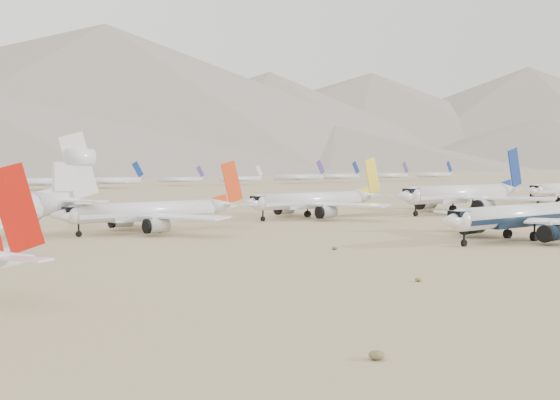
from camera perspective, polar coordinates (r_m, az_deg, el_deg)
name	(u,v)px	position (r m, az deg, el deg)	size (l,w,h in m)	color
ground	(515,244)	(131.69, 18.54, -3.43)	(7000.00, 7000.00, 0.00)	#9A835A
main_airliner	(523,216)	(140.40, 19.14, -1.23)	(45.89, 44.82, 16.19)	silver
row2_navy_widebody	(464,194)	(210.43, 14.75, 0.46)	(54.62, 53.41, 19.43)	silver
row2_gold_tail	(316,201)	(185.36, 2.98, -0.06)	(45.34, 44.34, 16.14)	silver
row2_orange_tail	(154,212)	(149.75, -10.17, -0.93)	(42.47, 41.54, 15.15)	silver
distant_storage_row	(84,181)	(416.45, -15.67, 1.52)	(676.12, 58.00, 14.75)	silver
foothills	(151,135)	(1333.47, -10.42, 5.22)	(4637.50, 1395.00, 155.00)	slate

